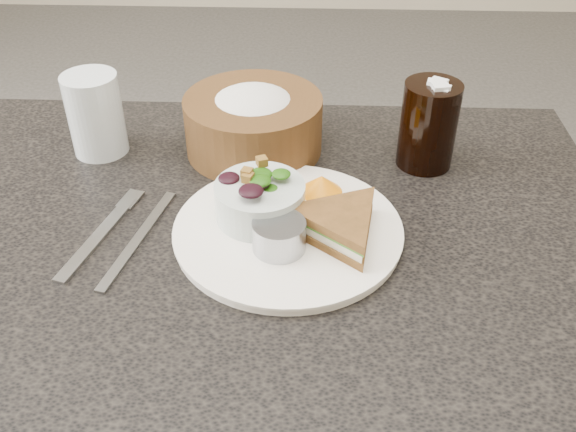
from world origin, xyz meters
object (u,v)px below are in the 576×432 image
at_px(bread_basket, 253,115).
at_px(dinner_plate, 288,231).
at_px(dressing_ramekin, 279,236).
at_px(water_glass, 95,114).
at_px(sandwich, 340,225).
at_px(salad_bowl, 260,195).
at_px(dining_table, 249,410).
at_px(cola_glass, 429,121).

bearing_deg(bread_basket, dinner_plate, -73.95).
relative_size(dressing_ramekin, water_glass, 0.53).
distance_m(sandwich, dressing_ramekin, 0.08).
relative_size(salad_bowl, bread_basket, 0.56).
bearing_deg(sandwich, water_glass, -172.13).
xyz_separation_m(dressing_ramekin, bread_basket, (-0.05, 0.25, 0.03)).
xyz_separation_m(sandwich, water_glass, (-0.35, 0.21, 0.03)).
bearing_deg(dining_table, cola_glass, 33.60).
bearing_deg(salad_bowl, cola_glass, 34.42).
relative_size(dining_table, dinner_plate, 3.51).
relative_size(dining_table, bread_basket, 4.90).
distance_m(dinner_plate, salad_bowl, 0.06).
distance_m(dining_table, water_glass, 0.53).
relative_size(dinner_plate, salad_bowl, 2.49).
distance_m(sandwich, salad_bowl, 0.11).
xyz_separation_m(salad_bowl, cola_glass, (0.23, 0.16, 0.02)).
xyz_separation_m(dining_table, water_glass, (-0.23, 0.19, 0.44)).
bearing_deg(bread_basket, dressing_ramekin, -78.48).
xyz_separation_m(salad_bowl, bread_basket, (-0.02, 0.19, 0.01)).
distance_m(salad_bowl, dressing_ramekin, 0.07).
height_order(dining_table, sandwich, sandwich).
relative_size(sandwich, salad_bowl, 1.25).
bearing_deg(water_glass, salad_bowl, -34.25).
xyz_separation_m(dining_table, dinner_plate, (0.06, -0.01, 0.38)).
distance_m(bread_basket, cola_glass, 0.25).
bearing_deg(dressing_ramekin, dining_table, 138.52).
distance_m(dining_table, cola_glass, 0.54).
bearing_deg(dressing_ramekin, dinner_plate, 77.69).
bearing_deg(dinner_plate, dressing_ramekin, -102.31).
height_order(sandwich, cola_glass, cola_glass).
bearing_deg(water_glass, dining_table, -39.61).
distance_m(sandwich, cola_glass, 0.24).
xyz_separation_m(salad_bowl, water_glass, (-0.25, 0.17, 0.02)).
xyz_separation_m(cola_glass, water_glass, (-0.48, 0.02, -0.01)).
distance_m(sandwich, water_glass, 0.41).
height_order(dinner_plate, water_glass, water_glass).
bearing_deg(dressing_ramekin, water_glass, 140.01).
xyz_separation_m(dinner_plate, bread_basket, (-0.06, 0.21, 0.05)).
relative_size(dining_table, water_glass, 8.20).
relative_size(salad_bowl, cola_glass, 0.83).
distance_m(dining_table, sandwich, 0.43).
bearing_deg(water_glass, sandwich, -30.92).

